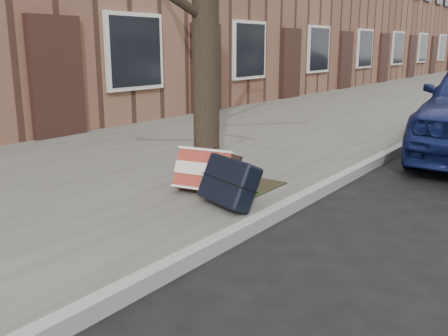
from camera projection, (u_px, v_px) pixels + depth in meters
The scene contains 5 objects.
ground at pixel (373, 289), 3.41m from camera, with size 120.00×120.00×0.00m, color black.
near_sidewalk at pixel (422, 92), 17.28m from camera, with size 5.00×70.00×0.12m, color slate.
dirt_patch at pixel (234, 185), 5.47m from camera, with size 0.85×0.85×0.01m, color black.
suitcase_red at pixel (205, 171), 5.16m from camera, with size 0.60×0.17×0.43m, color maroon.
suitcase_navy at pixel (229, 181), 4.72m from camera, with size 0.63×0.20×0.45m, color black.
Camera 1 is at (1.01, -3.12, 1.62)m, focal length 40.00 mm.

